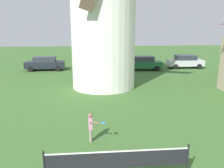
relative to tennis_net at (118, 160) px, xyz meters
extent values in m
cylinder|color=white|center=(0.26, 12.20, 4.61)|extent=(4.97, 4.97, 10.58)
cylinder|color=black|center=(-2.26, 0.00, -0.13)|extent=(0.06, 0.06, 1.10)
cylinder|color=black|center=(2.26, 0.00, -0.13)|extent=(0.06, 0.06, 1.10)
cube|color=black|center=(0.00, 0.00, -0.01)|extent=(4.48, 0.01, 0.55)
cube|color=white|center=(0.00, 0.00, 0.29)|extent=(4.48, 0.02, 0.04)
cylinder|color=#9E937F|center=(-0.84, 2.74, -0.40)|extent=(0.11, 0.11, 0.57)
cylinder|color=#9E937F|center=(-0.84, 2.60, -0.40)|extent=(0.11, 0.11, 0.57)
cube|color=pink|center=(-0.84, 2.67, 0.14)|extent=(0.16, 0.28, 0.51)
sphere|color=#89664C|center=(-0.84, 2.67, 0.48)|extent=(0.19, 0.19, 0.19)
cylinder|color=#89664C|center=(-0.83, 2.85, 0.12)|extent=(0.08, 0.08, 0.38)
cylinder|color=#89664C|center=(-0.68, 2.50, 0.22)|extent=(0.39, 0.10, 0.15)
cylinder|color=#338CCC|center=(-0.53, 2.49, 0.22)|extent=(0.22, 0.03, 0.04)
ellipsoid|color=#338CCC|center=(-0.31, 2.49, 0.22)|extent=(0.19, 0.25, 0.03)
cube|color=#1E232D|center=(-5.93, 20.55, -0.03)|extent=(4.36, 1.83, 0.70)
cube|color=#2D333D|center=(-5.93, 20.55, 0.60)|extent=(2.46, 1.57, 0.56)
cylinder|color=black|center=(-4.49, 21.44, -0.38)|extent=(0.61, 0.20, 0.60)
cylinder|color=black|center=(-4.44, 19.75, -0.38)|extent=(0.61, 0.20, 0.60)
cylinder|color=black|center=(-7.42, 21.36, -0.38)|extent=(0.61, 0.20, 0.60)
cylinder|color=black|center=(-7.37, 19.66, -0.38)|extent=(0.61, 0.20, 0.60)
cube|color=#999919|center=(-0.32, 20.58, -0.03)|extent=(4.45, 1.86, 0.70)
cube|color=#2D333D|center=(-0.32, 20.58, 0.60)|extent=(2.51, 1.59, 0.56)
cylinder|color=black|center=(1.14, 21.49, -0.38)|extent=(0.61, 0.20, 0.60)
cylinder|color=black|center=(1.21, 19.79, -0.38)|extent=(0.61, 0.20, 0.60)
cylinder|color=black|center=(-1.84, 21.38, -0.38)|extent=(0.61, 0.20, 0.60)
cylinder|color=black|center=(-1.78, 19.68, -0.38)|extent=(0.61, 0.20, 0.60)
cube|color=#1E6638|center=(5.23, 19.76, -0.03)|extent=(4.39, 2.02, 0.70)
cube|color=#2D333D|center=(5.23, 19.76, 0.60)|extent=(2.50, 1.68, 0.56)
cylinder|color=black|center=(6.74, 20.50, -0.38)|extent=(0.61, 0.23, 0.60)
cylinder|color=black|center=(6.61, 18.80, -0.38)|extent=(0.61, 0.23, 0.60)
cylinder|color=black|center=(3.84, 20.72, -0.38)|extent=(0.61, 0.23, 0.60)
cylinder|color=black|center=(3.71, 19.03, -0.38)|extent=(0.61, 0.23, 0.60)
cube|color=silver|center=(10.57, 20.60, -0.03)|extent=(4.21, 1.81, 0.70)
cube|color=#2D333D|center=(10.57, 20.60, 0.60)|extent=(2.37, 1.56, 0.56)
cylinder|color=black|center=(12.01, 21.41, -0.38)|extent=(0.60, 0.20, 0.60)
cylinder|color=black|center=(11.96, 19.71, -0.38)|extent=(0.60, 0.20, 0.60)
cylinder|color=black|center=(9.17, 21.48, -0.38)|extent=(0.60, 0.20, 0.60)
cylinder|color=black|center=(9.13, 19.78, -0.38)|extent=(0.60, 0.20, 0.60)
camera|label=1|loc=(-0.80, -6.54, 4.00)|focal=37.70mm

